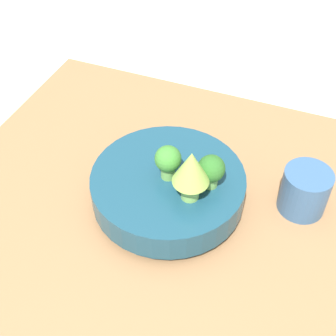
# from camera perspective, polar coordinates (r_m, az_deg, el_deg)

# --- Properties ---
(ground_plane) EXTENTS (6.00, 6.00, 0.00)m
(ground_plane) POSITION_cam_1_polar(r_m,az_deg,el_deg) (0.85, 0.83, -7.78)
(ground_plane) COLOR silver
(table) EXTENTS (0.86, 0.76, 0.04)m
(table) POSITION_cam_1_polar(r_m,az_deg,el_deg) (0.83, 0.84, -6.95)
(table) COLOR olive
(table) RESTS_ON ground_plane
(bowl) EXTENTS (0.26, 0.26, 0.07)m
(bowl) POSITION_cam_1_polar(r_m,az_deg,el_deg) (0.81, 0.00, -2.39)
(bowl) COLOR navy
(bowl) RESTS_ON table
(broccoli_floret_center) EXTENTS (0.04, 0.04, 0.06)m
(broccoli_floret_center) POSITION_cam_1_polar(r_m,az_deg,el_deg) (0.76, 0.00, 0.92)
(broccoli_floret_center) COLOR #6BA34C
(broccoli_floret_center) RESTS_ON bowl
(romanesco_piece_near) EXTENTS (0.06, 0.06, 0.10)m
(romanesco_piece_near) POSITION_cam_1_polar(r_m,az_deg,el_deg) (0.71, 2.73, -0.50)
(romanesco_piece_near) COLOR #7AB256
(romanesco_piece_near) RESTS_ON bowl
(broccoli_floret_right) EXTENTS (0.05, 0.05, 0.06)m
(broccoli_floret_right) POSITION_cam_1_polar(r_m,az_deg,el_deg) (0.75, 5.28, -0.25)
(broccoli_floret_right) COLOR #6BA34C
(broccoli_floret_right) RESTS_ON bowl
(cup) EXTENTS (0.08, 0.08, 0.08)m
(cup) POSITION_cam_1_polar(r_m,az_deg,el_deg) (0.83, 16.31, -2.69)
(cup) COLOR #33567F
(cup) RESTS_ON table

